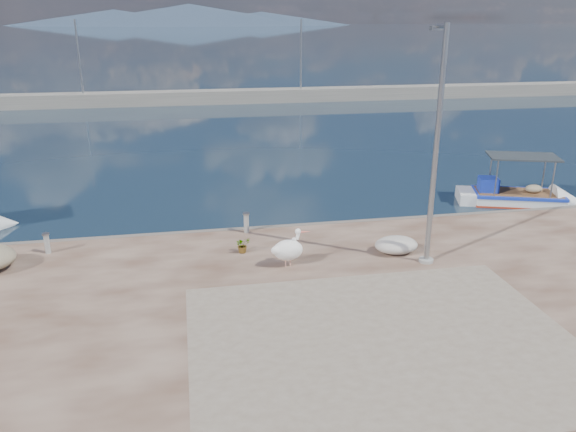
% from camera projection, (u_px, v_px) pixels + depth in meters
% --- Properties ---
extents(ground, '(1400.00, 1400.00, 0.00)m').
position_uv_depth(ground, '(313.00, 303.00, 15.85)').
color(ground, '#162635').
rests_on(ground, ground).
extents(quay_patch, '(9.00, 7.00, 0.01)m').
position_uv_depth(quay_patch, '(384.00, 341.00, 13.07)').
color(quay_patch, gray).
rests_on(quay_patch, quay).
extents(breakwater, '(120.00, 2.20, 7.50)m').
position_uv_depth(breakwater, '(217.00, 97.00, 52.71)').
color(breakwater, gray).
rests_on(breakwater, ground).
extents(mountains, '(370.00, 280.00, 22.00)m').
position_uv_depth(mountains, '(184.00, 16.00, 615.75)').
color(mountains, '#28384C').
rests_on(mountains, ground).
extents(boat_right, '(5.40, 3.22, 2.47)m').
position_uv_depth(boat_right, '(516.00, 199.00, 24.35)').
color(boat_right, white).
rests_on(boat_right, ground).
extents(pelican, '(1.24, 0.72, 1.18)m').
position_uv_depth(pelican, '(289.00, 249.00, 16.85)').
color(pelican, tan).
rests_on(pelican, quay).
extents(lamp_post, '(0.44, 0.96, 7.00)m').
position_uv_depth(lamp_post, '(435.00, 157.00, 16.26)').
color(lamp_post, gray).
rests_on(lamp_post, quay).
extents(bollard_near, '(0.24, 0.24, 0.72)m').
position_uv_depth(bollard_near, '(246.00, 222.00, 19.58)').
color(bollard_near, gray).
rests_on(bollard_near, quay).
extents(bollard_far, '(0.22, 0.22, 0.68)m').
position_uv_depth(bollard_far, '(47.00, 242.00, 17.85)').
color(bollard_far, gray).
rests_on(bollard_far, quay).
extents(potted_plant, '(0.58, 0.55, 0.51)m').
position_uv_depth(potted_plant, '(243.00, 245.00, 17.95)').
color(potted_plant, '#33722D').
rests_on(potted_plant, quay).
extents(net_pile_d, '(1.39, 1.04, 0.52)m').
position_uv_depth(net_pile_d, '(396.00, 245.00, 17.94)').
color(net_pile_d, beige).
rests_on(net_pile_d, quay).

